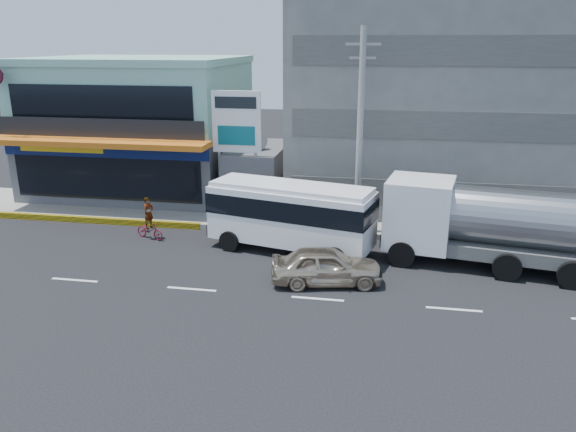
% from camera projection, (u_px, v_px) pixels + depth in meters
% --- Properties ---
extents(ground, '(120.00, 120.00, 0.00)m').
position_uv_depth(ground, '(192.00, 289.00, 22.07)').
color(ground, black).
rests_on(ground, ground).
extents(sidewalk, '(70.00, 5.00, 0.30)m').
position_uv_depth(sidewalk, '(340.00, 220.00, 30.12)').
color(sidewalk, gray).
rests_on(sidewalk, ground).
extents(shop_building, '(12.40, 11.70, 8.00)m').
position_uv_depth(shop_building, '(141.00, 129.00, 35.31)').
color(shop_building, '#47484C').
rests_on(shop_building, ground).
extents(concrete_building, '(16.00, 12.00, 14.00)m').
position_uv_depth(concrete_building, '(438.00, 83.00, 32.41)').
color(concrete_building, gray).
rests_on(concrete_building, ground).
extents(gap_structure, '(3.00, 6.00, 3.50)m').
position_uv_depth(gap_structure, '(259.00, 176.00, 32.82)').
color(gap_structure, '#47484C').
rests_on(gap_structure, ground).
extents(satellite_dish, '(1.50, 1.50, 0.15)m').
position_uv_depth(satellite_dish, '(254.00, 149.00, 31.34)').
color(satellite_dish, slate).
rests_on(satellite_dish, gap_structure).
extents(billboard, '(2.60, 0.18, 6.90)m').
position_uv_depth(billboard, '(237.00, 129.00, 29.33)').
color(billboard, gray).
rests_on(billboard, ground).
extents(utility_pole_near, '(1.60, 0.30, 10.00)m').
position_uv_depth(utility_pole_near, '(360.00, 134.00, 26.49)').
color(utility_pole_near, '#999993').
rests_on(utility_pole_near, ground).
extents(minibus, '(7.93, 4.16, 3.17)m').
position_uv_depth(minibus, '(291.00, 212.00, 25.56)').
color(minibus, white).
rests_on(minibus, ground).
extents(sedan, '(4.69, 2.59, 1.51)m').
position_uv_depth(sedan, '(327.00, 266.00, 22.40)').
color(sedan, '#C7B598').
rests_on(sedan, ground).
extents(tanker_truck, '(9.50, 4.27, 3.62)m').
position_uv_depth(tanker_truck, '(486.00, 223.00, 23.81)').
color(tanker_truck, white).
rests_on(tanker_truck, ground).
extents(motorcycle_rider, '(1.74, 1.12, 2.11)m').
position_uv_depth(motorcycle_rider, '(149.00, 225.00, 27.53)').
color(motorcycle_rider, maroon).
rests_on(motorcycle_rider, ground).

